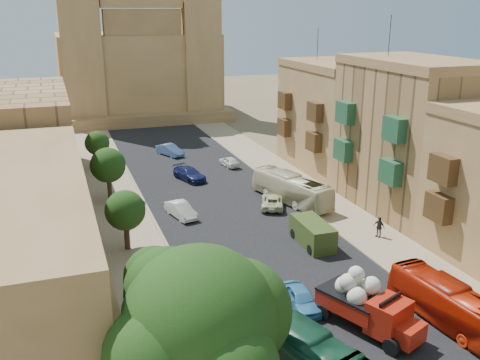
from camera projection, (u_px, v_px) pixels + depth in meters
road_surface at (226, 208)px, 50.28m from camera, size 14.00×140.00×0.01m
sidewalk_east at (316, 197)px, 53.28m from camera, size 5.00×140.00×0.01m
sidewalk_west at (124, 221)px, 47.28m from camera, size 5.00×140.00×0.01m
kerb_east at (294, 199)px, 52.47m from camera, size 0.25×140.00×0.12m
kerb_west at (152, 217)px, 48.05m from camera, size 0.25×140.00×0.12m
townhouse_c at (408, 135)px, 48.72m from camera, size 9.00×14.00×17.40m
townhouse_d at (333, 116)px, 61.53m from camera, size 9.00×14.00×15.90m
west_wall at (99, 265)px, 37.07m from camera, size 1.00×40.00×1.80m
west_building_low at (5, 244)px, 32.54m from camera, size 10.00×28.00×8.40m
west_building_mid at (20, 139)px, 55.67m from camera, size 10.00×22.00×10.00m
church at (138, 61)px, 91.10m from camera, size 28.00×22.50×36.30m
ficus_tree at (202, 327)px, 22.38m from camera, size 8.70×8.00×8.70m
street_tree_a at (154, 277)px, 29.86m from camera, size 3.46×3.46×5.33m
street_tree_b at (125, 211)px, 40.76m from camera, size 3.12×3.12×4.79m
street_tree_c at (108, 165)px, 51.45m from camera, size 3.42×3.42×5.26m
street_tree_d at (97, 143)px, 62.42m from camera, size 2.87×2.87×4.41m
red_truck at (368, 304)px, 30.78m from camera, size 4.51×6.63×3.67m
olive_pickup at (313, 233)px, 42.27m from camera, size 2.21×4.69×1.92m
bus_green_north at (283, 342)px, 27.60m from camera, size 5.51×10.60×2.88m
bus_red_east at (454, 307)px, 31.13m from camera, size 2.95×9.34×2.56m
bus_cream_east at (291, 189)px, 51.49m from camera, size 4.77×10.07×2.73m
car_blue_a at (301, 298)px, 33.28m from camera, size 1.82×3.97×1.32m
car_white_a at (181, 210)px, 47.97m from camera, size 2.36×4.31×1.35m
car_cream at (272, 201)px, 50.37m from camera, size 3.56×4.79×1.21m
car_dkblue at (189, 174)px, 58.46m from camera, size 3.31×5.11×1.38m
car_white_b at (229, 162)px, 63.60m from camera, size 1.93×3.67×1.19m
car_blue_b at (170, 150)px, 68.35m from camera, size 3.15×4.57×1.43m
pedestrian_c at (379, 227)px, 43.70m from camera, size 0.81×1.11×1.75m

